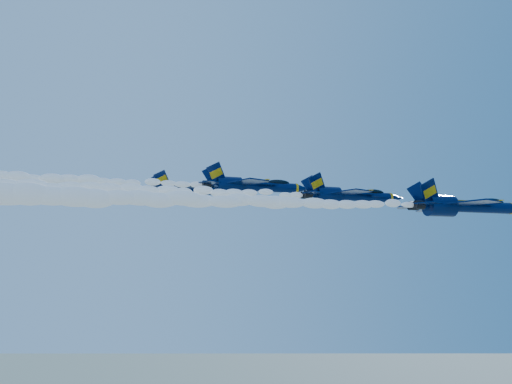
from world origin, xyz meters
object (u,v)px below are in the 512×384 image
object	(u,v)px
jet_third	(251,186)
jet_fourth	(192,190)
jet_lead	(463,206)
jet_second	(348,195)

from	to	relation	value
jet_third	jet_fourth	xyz separation A→B (m)	(-7.34, 8.47, 0.23)
jet_lead	jet_third	bearing A→B (deg)	142.67
jet_fourth	jet_lead	bearing A→B (deg)	-40.49
jet_lead	jet_fourth	distance (m)	41.60
jet_second	jet_fourth	bearing A→B (deg)	132.69
jet_third	jet_fourth	bearing A→B (deg)	130.92
jet_second	jet_third	bearing A→B (deg)	133.97
jet_third	jet_fourth	distance (m)	11.21
jet_lead	jet_third	xyz separation A→B (m)	(-24.11, 18.38, 4.27)
jet_lead	jet_second	world-z (taller)	jet_second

